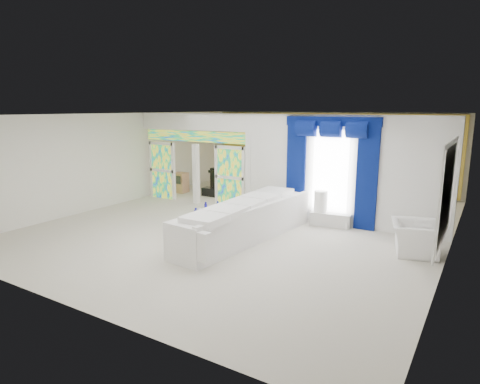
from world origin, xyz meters
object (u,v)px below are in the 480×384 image
Objects in this scene: white_sofa at (246,223)px; grand_piano at (237,178)px; console_table at (330,219)px; armchair at (414,238)px; coffee_table at (208,221)px.

white_sofa is 2.47× the size of grand_piano.
armchair is at bearing -25.79° from console_table.
white_sofa is 1.40m from coffee_table.
grand_piano is at bearing 113.52° from coffee_table.
armchair is 0.60× the size of grand_piano.
armchair is (3.69, 1.11, -0.07)m from white_sofa.
grand_piano reaches higher than armchair.
coffee_table is 1.65× the size of console_table.
coffee_table is at bearing -144.84° from console_table.
console_table is 0.60× the size of grand_piano.
white_sofa reaches higher than console_table.
console_table is at bearing 49.76° from armchair.
armchair is at bearing 9.14° from coffee_table.
coffee_table is at bearing 173.80° from white_sofa.
coffee_table is 0.99× the size of grand_piano.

